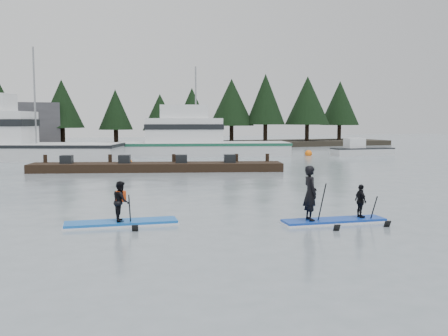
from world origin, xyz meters
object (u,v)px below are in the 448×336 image
object	(u,v)px
paddleboard_solo	(121,212)
paddleboard_duo	(328,204)
floating_dock	(157,167)
fishing_boat_medium	(199,148)
fishing_boat_large	(1,150)

from	to	relation	value
paddleboard_solo	paddleboard_duo	size ratio (longest dim) A/B	1.03
floating_dock	fishing_boat_medium	bearing A→B (deg)	78.28
fishing_boat_medium	floating_dock	distance (m)	14.26
floating_dock	paddleboard_solo	size ratio (longest dim) A/B	4.56
floating_dock	paddleboard_solo	bearing A→B (deg)	-90.20
fishing_boat_large	paddleboard_duo	distance (m)	32.54
fishing_boat_medium	paddleboard_duo	xyz separation A→B (m)	(-5.54, -29.78, -0.04)
floating_dock	paddleboard_duo	size ratio (longest dim) A/B	4.71
fishing_boat_large	paddleboard_solo	world-z (taller)	fishing_boat_large
paddleboard_duo	floating_dock	bearing A→B (deg)	100.77
fishing_boat_large	fishing_boat_medium	size ratio (longest dim) A/B	1.17
fishing_boat_medium	floating_dock	size ratio (longest dim) A/B	1.01
fishing_boat_medium	floating_dock	world-z (taller)	fishing_boat_medium
fishing_boat_large	paddleboard_solo	xyz separation A→B (m)	(4.89, -28.73, -0.36)
fishing_boat_medium	fishing_boat_large	bearing A→B (deg)	-167.27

